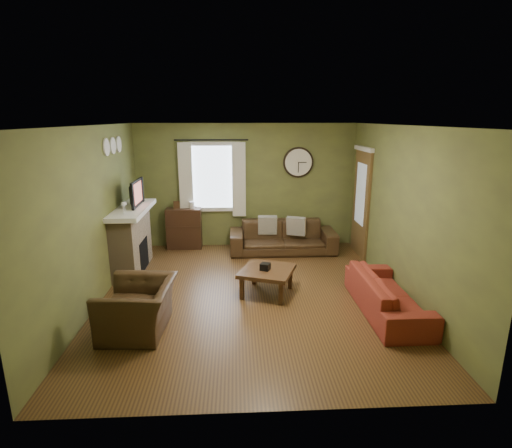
{
  "coord_description": "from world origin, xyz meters",
  "views": [
    {
      "loc": [
        -0.22,
        -5.79,
        2.71
      ],
      "look_at": [
        0.1,
        0.4,
        1.05
      ],
      "focal_mm": 28.0,
      "sensor_mm": 36.0,
      "label": 1
    }
  ],
  "objects_px": {
    "armchair": "(138,308)",
    "coffee_table": "(267,281)",
    "bookshelf": "(184,228)",
    "sofa_brown": "(283,237)",
    "sofa_red": "(387,294)"
  },
  "relations": [
    {
      "from": "armchair",
      "to": "coffee_table",
      "type": "relative_size",
      "value": 1.3
    },
    {
      "from": "bookshelf",
      "to": "armchair",
      "type": "xyz_separation_m",
      "value": [
        -0.18,
        -3.44,
        -0.11
      ]
    },
    {
      "from": "bookshelf",
      "to": "coffee_table",
      "type": "height_order",
      "value": "bookshelf"
    },
    {
      "from": "armchair",
      "to": "bookshelf",
      "type": "bearing_deg",
      "value": -179.67
    },
    {
      "from": "sofa_brown",
      "to": "armchair",
      "type": "bearing_deg",
      "value": -125.96
    },
    {
      "from": "sofa_red",
      "to": "coffee_table",
      "type": "bearing_deg",
      "value": 67.3
    },
    {
      "from": "armchair",
      "to": "coffee_table",
      "type": "height_order",
      "value": "armchair"
    },
    {
      "from": "sofa_red",
      "to": "coffee_table",
      "type": "distance_m",
      "value": 1.81
    },
    {
      "from": "armchair",
      "to": "coffee_table",
      "type": "xyz_separation_m",
      "value": [
        1.76,
        1.05,
        -0.12
      ]
    },
    {
      "from": "coffee_table",
      "to": "sofa_brown",
      "type": "bearing_deg",
      "value": 76.62
    },
    {
      "from": "sofa_red",
      "to": "armchair",
      "type": "relative_size",
      "value": 1.83
    },
    {
      "from": "sofa_red",
      "to": "coffee_table",
      "type": "xyz_separation_m",
      "value": [
        -1.67,
        0.7,
        -0.06
      ]
    },
    {
      "from": "sofa_brown",
      "to": "coffee_table",
      "type": "xyz_separation_m",
      "value": [
        -0.49,
        -2.04,
        -0.11
      ]
    },
    {
      "from": "sofa_red",
      "to": "bookshelf",
      "type": "bearing_deg",
      "value": 46.41
    },
    {
      "from": "bookshelf",
      "to": "sofa_brown",
      "type": "bearing_deg",
      "value": -9.5
    }
  ]
}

